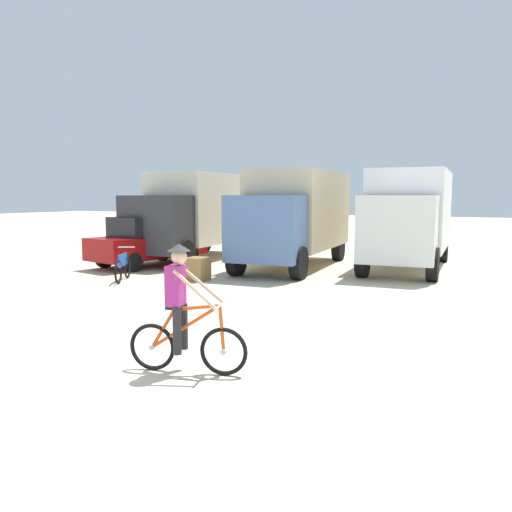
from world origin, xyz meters
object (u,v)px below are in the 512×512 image
object	(u,v)px
box_truck_cream_rv	(197,212)
cyclist_orange_shirt	(183,314)
bicycle_spare	(123,267)
box_truck_tan_camper	(295,213)
box_truck_avon_van	(409,214)
supply_crate	(198,269)
sedan_parked	(147,241)

from	to	relation	value
box_truck_cream_rv	cyclist_orange_shirt	size ratio (longest dim) A/B	3.76
cyclist_orange_shirt	bicycle_spare	xyz separation A→B (m)	(-6.07, 5.89, -0.45)
box_truck_tan_camper	box_truck_avon_van	distance (m)	3.92
bicycle_spare	box_truck_avon_van	bearing A→B (deg)	42.88
supply_crate	bicycle_spare	bearing A→B (deg)	-153.20
sedan_parked	bicycle_spare	world-z (taller)	sedan_parked
sedan_parked	box_truck_avon_van	bearing A→B (deg)	22.94
box_truck_tan_camper	bicycle_spare	size ratio (longest dim) A/B	4.35
cyclist_orange_shirt	box_truck_tan_camper	bearing A→B (deg)	103.75
box_truck_cream_rv	cyclist_orange_shirt	bearing A→B (deg)	-58.58
cyclist_orange_shirt	supply_crate	xyz separation A→B (m)	(-4.12, 6.88, -0.50)
box_truck_cream_rv	bicycle_spare	world-z (taller)	box_truck_cream_rv
box_truck_cream_rv	sedan_parked	bearing A→B (deg)	-100.12
box_truck_cream_rv	box_truck_tan_camper	bearing A→B (deg)	-5.93
bicycle_spare	supply_crate	size ratio (longest dim) A/B	2.30
box_truck_avon_van	sedan_parked	xyz separation A→B (m)	(-8.42, -3.56, -0.99)
box_truck_cream_rv	box_truck_tan_camper	size ratio (longest dim) A/B	0.99
box_truck_tan_camper	supply_crate	bearing A→B (deg)	-109.04
box_truck_tan_camper	supply_crate	size ratio (longest dim) A/B	9.99
supply_crate	box_truck_tan_camper	bearing A→B (deg)	70.96
box_truck_avon_van	cyclist_orange_shirt	xyz separation A→B (m)	(-0.96, -12.41, -1.03)
cyclist_orange_shirt	bicycle_spare	size ratio (longest dim) A/B	1.15
sedan_parked	bicycle_spare	distance (m)	3.31
sedan_parked	cyclist_orange_shirt	bearing A→B (deg)	-49.89
box_truck_cream_rv	cyclist_orange_shirt	xyz separation A→B (m)	(6.99, -11.45, -1.03)
box_truck_tan_camper	cyclist_orange_shirt	bearing A→B (deg)	-76.25
bicycle_spare	supply_crate	distance (m)	2.18
box_truck_cream_rv	supply_crate	bearing A→B (deg)	-57.82
box_truck_tan_camper	sedan_parked	distance (m)	5.32
box_truck_avon_van	sedan_parked	size ratio (longest dim) A/B	1.53
cyclist_orange_shirt	bicycle_spare	world-z (taller)	cyclist_orange_shirt
box_truck_cream_rv	cyclist_orange_shirt	distance (m)	13.46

